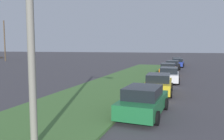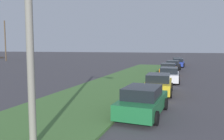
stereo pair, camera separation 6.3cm
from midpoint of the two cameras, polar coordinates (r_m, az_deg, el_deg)
name	(u,v)px [view 1 (the left image)]	position (r m, az deg, el deg)	size (l,w,h in m)	color
grass_median	(91,98)	(15.37, -5.36, -6.90)	(60.00, 6.00, 0.12)	#477238
parked_car_green	(143,101)	(11.70, 7.64, -7.61)	(4.39, 2.19, 1.47)	#1E6B38
parked_car_yellow	(158,84)	(17.25, 11.32, -3.40)	(4.38, 2.18, 1.47)	gold
parked_car_white	(169,75)	(23.01, 13.82, -1.22)	(4.38, 2.17, 1.47)	silver
parked_car_orange	(168,69)	(29.04, 13.65, 0.17)	(4.32, 2.06, 1.47)	orange
parked_car_black	(173,66)	(34.83, 14.70, 1.03)	(4.39, 2.19, 1.47)	black
parked_car_blue	(178,63)	(41.56, 15.96, 1.70)	(4.33, 2.08, 1.47)	#23389E
parked_car_red	(177,61)	(46.84, 15.75, 2.12)	(4.32, 2.06, 1.47)	red
streetlight	(38,15)	(7.70, -18.14, 12.85)	(0.92, 2.84, 7.50)	gray
distant_utility_pole	(5,41)	(63.44, -25.08, 6.54)	(0.30, 0.30, 10.00)	brown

